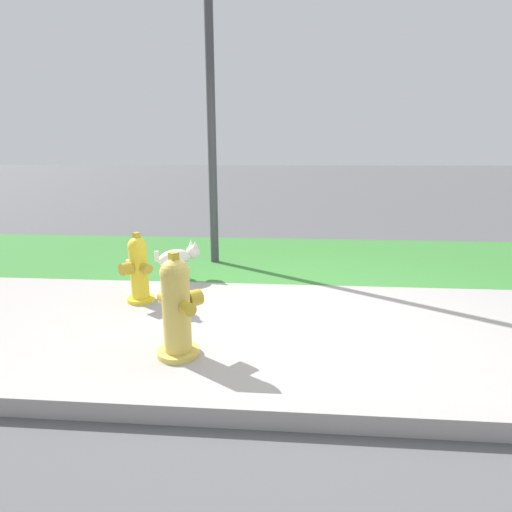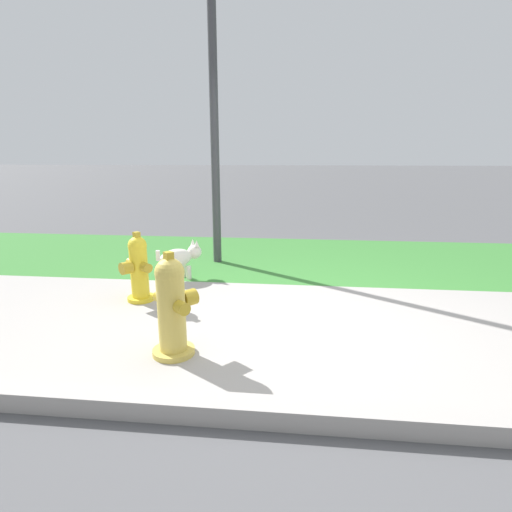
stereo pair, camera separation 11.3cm
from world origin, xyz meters
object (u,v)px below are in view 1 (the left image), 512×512
at_px(small_white_dog, 178,258).
at_px(street_lamp, 209,25).
at_px(fire_hydrant_far_end, 177,308).
at_px(fire_hydrant_mid_block, 138,270).

height_order(small_white_dog, street_lamp, street_lamp).
relative_size(fire_hydrant_far_end, street_lamp, 0.18).
bearing_deg(fire_hydrant_mid_block, small_white_dog, -67.79).
xyz_separation_m(fire_hydrant_mid_block, street_lamp, (0.46, 1.61, 2.61)).
bearing_deg(small_white_dog, street_lamp, 28.46).
bearing_deg(fire_hydrant_far_end, small_white_dog, 147.58).
distance_m(fire_hydrant_mid_block, fire_hydrant_far_end, 1.25).
bearing_deg(fire_hydrant_mid_block, fire_hydrant_far_end, 159.63).
height_order(fire_hydrant_mid_block, fire_hydrant_far_end, fire_hydrant_far_end).
height_order(fire_hydrant_far_end, street_lamp, street_lamp).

